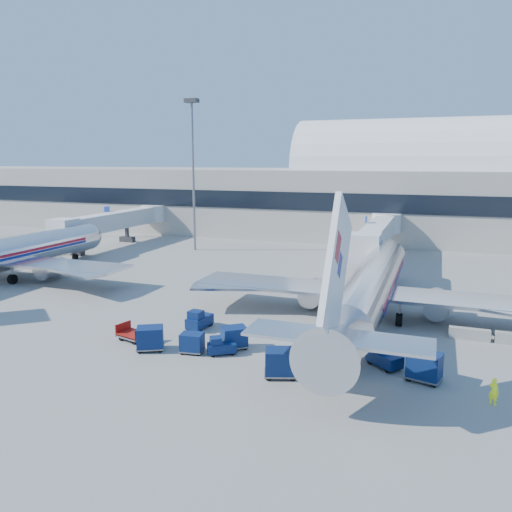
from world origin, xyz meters
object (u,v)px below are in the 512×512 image
at_px(cart_train_b, 192,342).
at_px(jetbridge_mid, 119,220).
at_px(cart_solo_far, 425,366).
at_px(tug_lead, 221,346).
at_px(cart_solo_near, 280,362).
at_px(tug_right, 383,356).
at_px(tug_left, 199,320).
at_px(cart_train_c, 150,338).
at_px(cart_open_red, 133,335).
at_px(jetbridge_near, 378,233).
at_px(barrier_near, 469,334).
at_px(airliner_mid, 0,255).
at_px(ramp_worker, 494,391).
at_px(airliner_main, 370,287).
at_px(cart_train_a, 234,337).
at_px(mast_west, 193,153).

bearing_deg(cart_train_b, jetbridge_mid, 122.92).
distance_m(cart_train_b, cart_solo_far, 15.93).
distance_m(tug_lead, cart_solo_near, 5.60).
height_order(tug_lead, tug_right, tug_right).
bearing_deg(tug_left, tug_lead, -131.73).
height_order(cart_train_c, cart_open_red, cart_train_c).
bearing_deg(jetbridge_near, tug_left, -107.33).
height_order(jetbridge_mid, barrier_near, jetbridge_mid).
relative_size(jetbridge_mid, barrier_near, 9.17).
xyz_separation_m(airliner_mid, tug_left, (29.09, -7.39, -2.18)).
height_order(jetbridge_mid, cart_train_c, jetbridge_mid).
height_order(tug_right, cart_open_red, tug_right).
xyz_separation_m(tug_right, cart_solo_near, (-6.04, -3.98, 0.25)).
height_order(tug_lead, ramp_worker, ramp_worker).
xyz_separation_m(airliner_main, jetbridge_near, (-2.40, 26.30, 1.00)).
height_order(airliner_mid, jetbridge_near, airliner_mid).
relative_size(tug_lead, cart_solo_near, 0.90).
xyz_separation_m(cart_solo_near, cart_solo_far, (8.71, 2.56, 0.01)).
distance_m(tug_right, ramp_worker, 7.28).
height_order(cart_train_b, cart_open_red, cart_train_b).
bearing_deg(cart_solo_near, cart_train_c, 154.86).
distance_m(airliner_mid, cart_solo_far, 48.35).
bearing_deg(jetbridge_near, cart_train_a, -99.32).
distance_m(jetbridge_mid, cart_solo_far, 62.19).
relative_size(jetbridge_mid, tug_left, 10.43).
distance_m(airliner_main, mast_west, 41.12).
distance_m(tug_lead, tug_right, 11.35).
height_order(cart_train_a, cart_train_c, cart_train_c).
relative_size(barrier_near, cart_solo_far, 1.25).
bearing_deg(jetbridge_mid, jetbridge_near, 0.00).
height_order(airliner_mid, jetbridge_mid, airliner_mid).
bearing_deg(cart_train_c, airliner_main, 14.16).
bearing_deg(cart_train_b, mast_west, 108.76).
relative_size(barrier_near, cart_open_red, 1.17).
height_order(jetbridge_mid, cart_solo_far, jetbridge_mid).
bearing_deg(barrier_near, tug_lead, -151.08).
distance_m(jetbridge_mid, barrier_near, 59.90).
distance_m(mast_west, tug_right, 50.00).
relative_size(cart_train_b, cart_train_c, 0.74).
relative_size(mast_west, cart_open_red, 8.80).
distance_m(tug_right, cart_solo_far, 3.03).
bearing_deg(jetbridge_near, cart_train_b, -102.51).
bearing_deg(cart_solo_near, cart_solo_far, -2.63).
height_order(barrier_near, cart_solo_near, cart_solo_near).
bearing_deg(cart_train_a, tug_right, -36.10).
height_order(airliner_mid, mast_west, mast_west).
xyz_separation_m(tug_left, ramp_worker, (21.66, -5.96, 0.05)).
height_order(mast_west, cart_open_red, mast_west).
height_order(cart_solo_near, cart_open_red, cart_solo_near).
height_order(tug_left, ramp_worker, tug_left).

